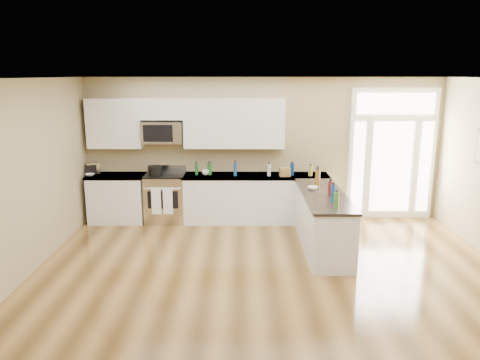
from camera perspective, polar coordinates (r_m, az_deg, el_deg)
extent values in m
plane|color=#533917|center=(5.94, 4.45, -15.95)|extent=(8.00, 8.00, 0.00)
plane|color=tan|center=(9.32, 2.83, 3.80)|extent=(7.00, 0.00, 7.00)
plane|color=white|center=(5.21, 4.99, 12.16)|extent=(8.00, 8.00, 0.00)
cube|color=silver|center=(9.52, -14.69, -2.26)|extent=(1.06, 0.62, 0.90)
cube|color=black|center=(9.63, -14.55, -4.56)|extent=(1.02, 0.52, 0.10)
cube|color=black|center=(9.42, -14.85, 0.51)|extent=(1.10, 0.66, 0.04)
cube|color=silver|center=(9.21, 1.88, -2.35)|extent=(2.81, 0.62, 0.90)
cube|color=black|center=(9.32, 1.87, -4.73)|extent=(2.77, 0.52, 0.10)
cube|color=black|center=(9.10, 1.91, 0.51)|extent=(2.85, 0.66, 0.04)
cube|color=silver|center=(7.93, 10.04, -5.06)|extent=(0.65, 2.28, 0.90)
cube|color=black|center=(8.06, 9.93, -7.77)|extent=(0.61, 2.18, 0.10)
cube|color=black|center=(7.80, 10.17, -1.77)|extent=(0.69, 2.32, 0.04)
cube|color=silver|center=(9.40, -15.03, 6.69)|extent=(1.04, 0.33, 0.95)
cube|color=silver|center=(9.08, -0.71, 6.92)|extent=(1.94, 0.33, 0.95)
cube|color=silver|center=(9.18, -9.46, 8.54)|extent=(0.82, 0.33, 0.40)
cube|color=silver|center=(9.19, -9.39, 5.78)|extent=(0.78, 0.40, 0.42)
cube|color=black|center=(9.00, -9.99, 5.61)|extent=(0.56, 0.01, 0.32)
cube|color=white|center=(9.75, 18.00, 2.99)|extent=(1.70, 0.08, 2.60)
cube|color=white|center=(9.75, 17.99, 1.49)|extent=(0.78, 0.02, 1.80)
cube|color=white|center=(9.57, 14.22, 1.52)|extent=(0.22, 0.02, 1.80)
cube|color=white|center=(9.97, 21.60, 1.46)|extent=(0.22, 0.02, 1.80)
cube|color=white|center=(9.59, 18.50, 8.83)|extent=(1.50, 0.02, 0.40)
cube|color=silver|center=(9.32, -9.06, -2.25)|extent=(0.76, 0.63, 0.92)
cube|color=black|center=(9.21, -9.16, 0.60)|extent=(0.76, 0.60, 0.03)
cube|color=silver|center=(9.49, -8.89, 1.43)|extent=(0.76, 0.04, 0.14)
cube|color=black|center=(9.00, -9.39, -2.41)|extent=(0.58, 0.01, 0.34)
cylinder|color=silver|center=(8.93, -9.47, -1.09)|extent=(0.70, 0.02, 0.02)
cube|color=white|center=(9.00, -10.18, -2.58)|extent=(0.18, 0.02, 0.50)
cube|color=white|center=(8.96, -8.79, -2.60)|extent=(0.18, 0.02, 0.50)
cylinder|color=black|center=(9.11, -10.27, 1.18)|extent=(0.34, 0.34, 0.20)
cube|color=silver|center=(9.63, -17.48, 1.40)|extent=(0.31, 0.28, 0.22)
cube|color=brown|center=(8.99, 5.50, 0.98)|extent=(0.22, 0.16, 0.17)
imported|color=white|center=(9.45, -17.83, 0.61)|extent=(0.20, 0.20, 0.04)
imported|color=white|center=(8.02, 8.88, -0.97)|extent=(0.20, 0.20, 0.05)
imported|color=white|center=(9.09, -4.25, 0.93)|extent=(0.17, 0.17, 0.10)
cylinder|color=#19591E|center=(9.10, -3.74, 1.33)|extent=(0.09, 0.09, 0.22)
cylinder|color=navy|center=(7.25, 11.29, -1.64)|extent=(0.07, 0.07, 0.27)
cylinder|color=brown|center=(8.19, 9.44, 0.22)|extent=(0.08, 0.08, 0.31)
cylinder|color=olive|center=(9.09, 8.59, 1.12)|extent=(0.08, 0.08, 0.20)
cylinder|color=#26727F|center=(8.49, 9.38, 0.56)|extent=(0.06, 0.06, 0.28)
cylinder|color=#591919|center=(7.60, 10.96, -1.08)|extent=(0.08, 0.08, 0.25)
cylinder|color=#B2B2B7|center=(8.99, 3.55, 1.23)|extent=(0.07, 0.07, 0.23)
cylinder|color=navy|center=(9.09, 6.36, 1.30)|extent=(0.08, 0.08, 0.23)
cylinder|color=#3F7226|center=(6.97, 11.66, -2.42)|extent=(0.08, 0.08, 0.23)
cylinder|color=#19591E|center=(9.10, -5.31, 1.33)|extent=(0.06, 0.06, 0.23)
cylinder|color=navy|center=(8.97, -0.59, 1.34)|extent=(0.06, 0.06, 0.26)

